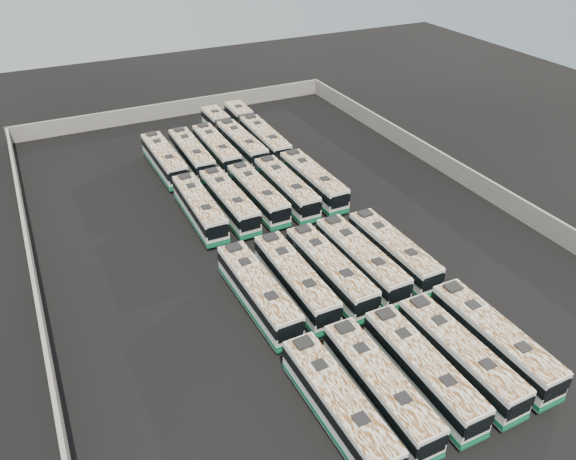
# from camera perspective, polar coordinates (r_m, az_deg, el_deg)

# --- Properties ---
(ground) EXTENTS (140.00, 140.00, 0.00)m
(ground) POSITION_cam_1_polar(r_m,az_deg,el_deg) (52.94, 0.36, -1.11)
(ground) COLOR black
(ground) RESTS_ON ground
(perimeter_wall) EXTENTS (45.20, 73.20, 2.20)m
(perimeter_wall) POSITION_cam_1_polar(r_m,az_deg,el_deg) (52.34, 0.37, -0.11)
(perimeter_wall) COLOR #65635E
(perimeter_wall) RESTS_ON ground
(bus_front_far_left) EXTENTS (2.50, 10.88, 3.05)m
(bus_front_far_left) POSITION_cam_1_polar(r_m,az_deg,el_deg) (36.36, 5.12, -17.30)
(bus_front_far_left) COLOR silver
(bus_front_far_left) RESTS_ON ground
(bus_front_left) EXTENTS (2.33, 10.76, 3.03)m
(bus_front_left) POSITION_cam_1_polar(r_m,az_deg,el_deg) (37.71, 9.26, -15.38)
(bus_front_left) COLOR silver
(bus_front_left) RESTS_ON ground
(bus_front_center) EXTENTS (2.34, 10.76, 3.03)m
(bus_front_center) POSITION_cam_1_polar(r_m,az_deg,el_deg) (39.21, 13.46, -13.65)
(bus_front_center) COLOR silver
(bus_front_center) RESTS_ON ground
(bus_front_right) EXTENTS (2.46, 10.84, 3.04)m
(bus_front_right) POSITION_cam_1_polar(r_m,az_deg,el_deg) (40.83, 16.99, -12.07)
(bus_front_right) COLOR silver
(bus_front_right) RESTS_ON ground
(bus_front_far_right) EXTENTS (2.36, 11.04, 3.11)m
(bus_front_far_right) POSITION_cam_1_polar(r_m,az_deg,el_deg) (42.71, 20.13, -10.38)
(bus_front_far_right) COLOR silver
(bus_front_far_right) RESTS_ON ground
(bus_midfront_far_left) EXTENTS (2.62, 11.20, 3.14)m
(bus_midfront_far_left) POSITION_cam_1_polar(r_m,az_deg,el_deg) (44.24, -3.08, -6.29)
(bus_midfront_far_left) COLOR silver
(bus_midfront_far_left) RESTS_ON ground
(bus_midfront_left) EXTENTS (2.36, 11.10, 3.12)m
(bus_midfront_left) POSITION_cam_1_polar(r_m,az_deg,el_deg) (45.40, 0.71, -5.09)
(bus_midfront_left) COLOR silver
(bus_midfront_left) RESTS_ON ground
(bus_midfront_center) EXTENTS (2.58, 11.22, 3.15)m
(bus_midfront_center) POSITION_cam_1_polar(r_m,az_deg,el_deg) (46.53, 4.27, -4.11)
(bus_midfront_center) COLOR silver
(bus_midfront_center) RESTS_ON ground
(bus_midfront_right) EXTENTS (2.53, 11.25, 3.16)m
(bus_midfront_right) POSITION_cam_1_polar(r_m,az_deg,el_deg) (48.02, 7.37, -3.01)
(bus_midfront_right) COLOR silver
(bus_midfront_right) RESTS_ON ground
(bus_midfront_far_right) EXTENTS (2.40, 10.89, 3.06)m
(bus_midfront_far_right) POSITION_cam_1_polar(r_m,az_deg,el_deg) (49.64, 10.59, -2.09)
(bus_midfront_far_right) COLOR silver
(bus_midfront_far_right) RESTS_ON ground
(bus_midback_far_left) EXTENTS (2.42, 10.89, 3.06)m
(bus_midback_far_left) POSITION_cam_1_polar(r_m,az_deg,el_deg) (55.80, -8.98, 2.24)
(bus_midback_far_left) COLOR silver
(bus_midback_far_left) RESTS_ON ground
(bus_midback_left) EXTENTS (2.48, 10.94, 3.07)m
(bus_midback_left) POSITION_cam_1_polar(r_m,az_deg,el_deg) (56.58, -6.01, 2.94)
(bus_midback_left) COLOR silver
(bus_midback_left) RESTS_ON ground
(bus_midback_center) EXTENTS (2.47, 10.79, 3.03)m
(bus_midback_center) POSITION_cam_1_polar(r_m,az_deg,el_deg) (57.65, -3.09, 3.65)
(bus_midback_center) COLOR silver
(bus_midback_center) RESTS_ON ground
(bus_midback_right) EXTENTS (2.38, 11.14, 3.14)m
(bus_midback_right) POSITION_cam_1_polar(r_m,az_deg,el_deg) (58.63, -0.20, 4.28)
(bus_midback_right) COLOR silver
(bus_midback_right) RESTS_ON ground
(bus_midback_far_right) EXTENTS (2.48, 11.24, 3.16)m
(bus_midback_far_right) POSITION_cam_1_polar(r_m,az_deg,el_deg) (60.13, 2.54, 5.02)
(bus_midback_far_right) COLOR silver
(bus_midback_far_right) RESTS_ON ground
(bus_back_far_left) EXTENTS (2.51, 11.13, 3.12)m
(bus_back_far_left) POSITION_cam_1_polar(r_m,az_deg,el_deg) (66.41, -12.46, 7.02)
(bus_back_far_left) COLOR silver
(bus_back_far_left) RESTS_ON ground
(bus_back_left) EXTENTS (2.43, 11.01, 3.09)m
(bus_back_left) POSITION_cam_1_polar(r_m,az_deg,el_deg) (67.14, -9.77, 7.59)
(bus_back_left) COLOR silver
(bus_back_left) RESTS_ON ground
(bus_back_center) EXTENTS (2.39, 11.01, 3.10)m
(bus_back_center) POSITION_cam_1_polar(r_m,az_deg,el_deg) (67.96, -7.29, 8.12)
(bus_back_center) COLOR silver
(bus_back_center) RESTS_ON ground
(bus_back_right) EXTENTS (2.56, 16.81, 3.04)m
(bus_back_right) POSITION_cam_1_polar(r_m,az_deg,el_deg) (71.51, -5.63, 9.46)
(bus_back_right) COLOR silver
(bus_back_right) RESTS_ON ground
(bus_back_far_right) EXTENTS (2.76, 17.27, 3.12)m
(bus_back_far_right) POSITION_cam_1_polar(r_m,az_deg,el_deg) (72.62, -3.29, 9.97)
(bus_back_far_right) COLOR silver
(bus_back_far_right) RESTS_ON ground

